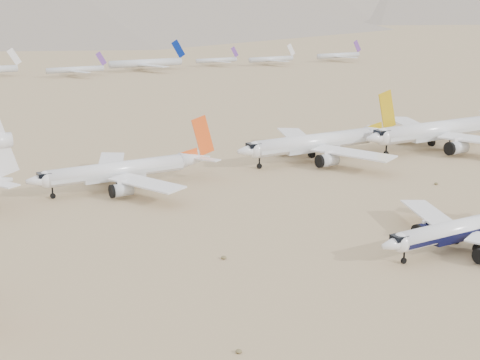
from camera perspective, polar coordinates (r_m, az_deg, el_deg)
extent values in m
plane|color=#917854|center=(124.74, 14.31, -6.09)|extent=(7000.00, 7000.00, 0.00)
cylinder|color=white|center=(128.23, 18.49, -3.90)|extent=(29.92, 3.54, 3.54)
cube|color=black|center=(128.37, 18.48, -4.08)|extent=(29.32, 3.59, 0.80)
sphere|color=white|center=(117.92, 13.59, -5.20)|extent=(3.54, 3.54, 3.54)
cube|color=black|center=(117.24, 13.43, -4.80)|extent=(2.48, 2.30, 0.88)
cube|color=white|center=(136.74, 15.87, -2.77)|extent=(11.55, 18.21, 0.55)
cylinder|color=black|center=(132.45, 15.58, -4.06)|extent=(4.16, 2.55, 2.55)
cylinder|color=black|center=(119.75, 13.80, -6.70)|extent=(1.06, 0.44, 1.06)
cylinder|color=black|center=(128.71, 19.56, -5.49)|extent=(1.49, 0.88, 1.49)
cylinder|color=black|center=(131.73, 17.94, -4.87)|extent=(1.49, 0.88, 1.49)
cylinder|color=white|center=(210.88, 16.48, 4.14)|extent=(42.45, 5.15, 5.15)
cube|color=silver|center=(211.00, 16.47, 3.97)|extent=(41.60, 5.22, 1.16)
sphere|color=white|center=(196.29, 12.16, 3.63)|extent=(5.15, 5.15, 5.15)
cube|color=black|center=(195.51, 12.01, 4.02)|extent=(3.60, 3.34, 1.29)
cylinder|color=silver|center=(202.84, 18.07, 2.66)|extent=(5.90, 3.70, 3.70)
cube|color=white|center=(223.66, 14.30, 4.67)|extent=(16.39, 25.84, 0.80)
cylinder|color=silver|center=(217.09, 14.00, 3.75)|extent=(5.90, 3.70, 3.70)
cylinder|color=black|center=(198.21, 12.35, 2.21)|extent=(1.54, 0.64, 1.54)
cylinder|color=black|center=(210.69, 17.42, 2.71)|extent=(2.16, 1.29, 2.16)
cylinder|color=black|center=(215.51, 16.03, 3.09)|extent=(2.16, 1.29, 2.16)
cylinder|color=white|center=(188.42, 6.35, 3.23)|extent=(38.33, 4.66, 4.66)
cube|color=silver|center=(188.54, 6.35, 3.05)|extent=(37.56, 4.73, 1.05)
sphere|color=white|center=(178.00, 1.35, 2.60)|extent=(4.66, 4.66, 4.66)
cube|color=black|center=(177.37, 1.16, 2.98)|extent=(3.26, 3.03, 1.16)
cone|color=white|center=(203.00, 11.78, 3.97)|extent=(9.58, 4.66, 4.66)
cube|color=white|center=(179.98, 9.64, 2.27)|extent=(14.80, 23.33, 0.72)
cube|color=white|center=(200.92, 13.03, 3.95)|extent=(6.08, 7.95, 0.28)
cylinder|color=silver|center=(180.43, 7.55, 1.70)|extent=(5.32, 3.35, 3.35)
cube|color=white|center=(201.04, 4.76, 3.80)|extent=(14.80, 23.33, 0.72)
cube|color=white|center=(207.36, 11.37, 4.39)|extent=(6.08, 7.95, 0.28)
cylinder|color=silver|center=(195.41, 4.19, 2.84)|extent=(5.32, 3.35, 3.35)
cube|color=gold|center=(203.60, 12.45, 5.87)|extent=(7.26, 0.37, 11.97)
cylinder|color=black|center=(179.67, 1.66, 1.20)|extent=(1.40, 0.58, 1.40)
cylinder|color=black|center=(187.77, 7.29, 1.79)|extent=(1.96, 1.16, 1.96)
cylinder|color=black|center=(192.86, 6.13, 2.18)|extent=(1.96, 1.16, 1.96)
cylinder|color=white|center=(162.04, -10.43, 0.83)|extent=(33.41, 4.08, 4.08)
cube|color=silver|center=(162.17, -10.42, 0.66)|extent=(32.74, 4.14, 0.92)
sphere|color=white|center=(157.55, -16.15, 0.06)|extent=(4.08, 4.08, 4.08)
cube|color=black|center=(157.13, -16.39, 0.42)|extent=(2.86, 2.65, 1.02)
cone|color=white|center=(169.65, -3.86, 1.81)|extent=(8.35, 4.08, 4.08)
cube|color=white|center=(152.41, -8.00, -0.26)|extent=(12.90, 20.33, 0.63)
cube|color=white|center=(166.87, -2.78, 1.78)|extent=(5.30, 6.93, 0.24)
cylinder|color=silver|center=(154.57, -9.99, -0.83)|extent=(4.64, 2.94, 2.94)
cube|color=white|center=(173.85, -10.93, 1.55)|extent=(12.90, 20.33, 0.63)
cube|color=white|center=(173.61, -3.94, 2.30)|extent=(5.30, 6.93, 0.24)
cylinder|color=silver|center=(169.73, -11.92, 0.52)|extent=(4.64, 2.94, 2.94)
cube|color=#EF5118|center=(169.40, -3.19, 3.81)|extent=(6.33, 0.33, 10.43)
cylinder|color=black|center=(158.85, -15.68, -1.31)|extent=(1.22, 0.51, 1.22)
cylinder|color=black|center=(160.88, -9.55, -0.65)|extent=(1.71, 1.02, 1.71)
cylinder|color=black|center=(166.07, -10.24, -0.17)|extent=(1.71, 1.02, 1.71)
cube|color=white|center=(148.62, -19.69, -0.31)|extent=(6.65, 8.70, 0.30)
cube|color=white|center=(416.57, -18.71, 9.95)|extent=(8.13, 0.40, 10.24)
cylinder|color=silver|center=(404.35, -13.87, 9.14)|extent=(33.59, 3.32, 3.32)
cube|color=#663997|center=(408.47, -11.77, 10.11)|extent=(6.69, 0.33, 8.42)
cube|color=silver|center=(396.09, -13.51, 8.97)|extent=(8.85, 15.46, 0.33)
cube|color=silver|center=(412.71, -14.21, 9.17)|extent=(8.85, 15.46, 0.33)
cylinder|color=silver|center=(429.14, -8.03, 9.86)|extent=(47.70, 4.71, 4.71)
cube|color=navy|center=(437.32, -5.29, 11.09)|extent=(9.50, 0.47, 11.97)
cube|color=silver|center=(417.82, -7.38, 9.64)|extent=(12.57, 21.96, 0.47)
cube|color=silver|center=(440.63, -8.64, 9.88)|extent=(12.57, 21.96, 0.47)
cylinder|color=silver|center=(454.65, -2.02, 10.18)|extent=(29.78, 2.94, 2.94)
cube|color=#663997|center=(460.92, -0.45, 10.88)|extent=(5.93, 0.29, 7.47)
cube|color=silver|center=(447.92, -1.55, 10.05)|extent=(7.85, 13.71, 0.29)
cube|color=silver|center=(461.49, -2.47, 10.20)|extent=(7.85, 13.71, 0.29)
cylinder|color=silver|center=(460.60, 2.68, 10.27)|extent=(34.15, 3.37, 3.37)
cube|color=white|center=(468.94, 4.38, 11.03)|extent=(6.80, 0.34, 8.57)
cube|color=silver|center=(453.25, 3.29, 10.11)|extent=(9.00, 15.72, 0.34)
cube|color=silver|center=(468.10, 2.09, 10.29)|extent=(9.00, 15.72, 0.34)
cylinder|color=silver|center=(493.53, 8.40, 10.47)|extent=(36.09, 3.57, 3.57)
cube|color=#663997|center=(503.71, 9.97, 11.19)|extent=(7.19, 0.36, 9.05)
cube|color=silver|center=(486.28, 9.08, 10.31)|extent=(9.51, 16.61, 0.36)
cube|color=silver|center=(500.93, 7.73, 10.51)|extent=(9.51, 16.61, 0.36)
ellipsoid|color=brown|center=(89.30, -0.11, -14.40)|extent=(0.84, 0.84, 0.46)
ellipsoid|color=brown|center=(118.39, -1.40, -6.62)|extent=(0.98, 0.98, 0.54)
ellipsoid|color=brown|center=(171.21, 16.40, -0.29)|extent=(0.98, 0.98, 0.54)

